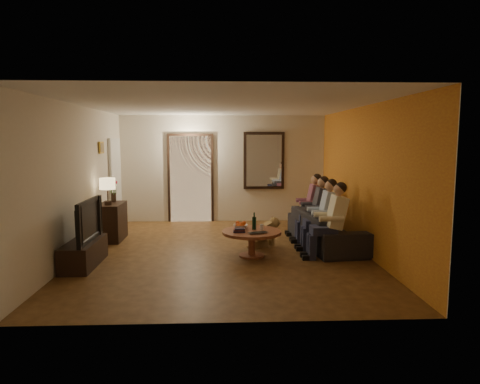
{
  "coord_description": "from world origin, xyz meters",
  "views": [
    {
      "loc": [
        -0.03,
        -7.5,
        2.0
      ],
      "look_at": [
        0.3,
        0.3,
        1.05
      ],
      "focal_mm": 32.0,
      "sensor_mm": 36.0,
      "label": 1
    }
  ],
  "objects_px": {
    "person_a": "(333,224)",
    "wine_bottle": "(254,221)",
    "person_d": "(311,207)",
    "coffee_table": "(252,243)",
    "sofa": "(326,229)",
    "tv": "(82,220)",
    "tv_stand": "(84,253)",
    "laptop": "(259,233)",
    "person_b": "(324,217)",
    "dresser": "(112,222)",
    "bowl": "(241,226)",
    "table_lamp": "(108,191)",
    "person_c": "(317,212)",
    "dog": "(264,232)"
  },
  "relations": [
    {
      "from": "person_c",
      "to": "dog",
      "type": "height_order",
      "value": "person_c"
    },
    {
      "from": "table_lamp",
      "to": "person_d",
      "type": "height_order",
      "value": "table_lamp"
    },
    {
      "from": "coffee_table",
      "to": "person_c",
      "type": "bearing_deg",
      "value": 36.61
    },
    {
      "from": "person_a",
      "to": "sofa",
      "type": "bearing_deg",
      "value": 83.66
    },
    {
      "from": "table_lamp",
      "to": "person_c",
      "type": "bearing_deg",
      "value": -1.52
    },
    {
      "from": "person_a",
      "to": "person_c",
      "type": "xyz_separation_m",
      "value": [
        0.0,
        1.2,
        0.0
      ]
    },
    {
      "from": "table_lamp",
      "to": "tv_stand",
      "type": "xyz_separation_m",
      "value": [
        0.0,
        -1.55,
        -0.81
      ]
    },
    {
      "from": "tv",
      "to": "coffee_table",
      "type": "bearing_deg",
      "value": -80.95
    },
    {
      "from": "person_a",
      "to": "laptop",
      "type": "distance_m",
      "value": 1.27
    },
    {
      "from": "person_d",
      "to": "dresser",
      "type": "bearing_deg",
      "value": -176.2
    },
    {
      "from": "laptop",
      "to": "coffee_table",
      "type": "bearing_deg",
      "value": 92.4
    },
    {
      "from": "tv",
      "to": "person_b",
      "type": "relative_size",
      "value": 0.97
    },
    {
      "from": "sofa",
      "to": "bowl",
      "type": "relative_size",
      "value": 8.65
    },
    {
      "from": "sofa",
      "to": "wine_bottle",
      "type": "bearing_deg",
      "value": 106.83
    },
    {
      "from": "person_c",
      "to": "laptop",
      "type": "relative_size",
      "value": 3.65
    },
    {
      "from": "dresser",
      "to": "coffee_table",
      "type": "bearing_deg",
      "value": -26.18
    },
    {
      "from": "bowl",
      "to": "wine_bottle",
      "type": "bearing_deg",
      "value": -27.55
    },
    {
      "from": "person_a",
      "to": "person_d",
      "type": "relative_size",
      "value": 1.0
    },
    {
      "from": "tv_stand",
      "to": "laptop",
      "type": "relative_size",
      "value": 3.62
    },
    {
      "from": "tv_stand",
      "to": "person_a",
      "type": "height_order",
      "value": "person_a"
    },
    {
      "from": "table_lamp",
      "to": "person_a",
      "type": "distance_m",
      "value": 4.31
    },
    {
      "from": "coffee_table",
      "to": "tv_stand",
      "type": "bearing_deg",
      "value": -170.95
    },
    {
      "from": "tv",
      "to": "coffee_table",
      "type": "relative_size",
      "value": 1.15
    },
    {
      "from": "person_b",
      "to": "person_d",
      "type": "xyz_separation_m",
      "value": [
        0.0,
        1.2,
        0.0
      ]
    },
    {
      "from": "tv_stand",
      "to": "laptop",
      "type": "distance_m",
      "value": 2.84
    },
    {
      "from": "person_c",
      "to": "coffee_table",
      "type": "distance_m",
      "value": 1.74
    },
    {
      "from": "sofa",
      "to": "dog",
      "type": "xyz_separation_m",
      "value": [
        -1.18,
        -0.05,
        -0.05
      ]
    },
    {
      "from": "person_d",
      "to": "sofa",
      "type": "bearing_deg",
      "value": -83.66
    },
    {
      "from": "person_a",
      "to": "person_b",
      "type": "xyz_separation_m",
      "value": [
        0.0,
        0.6,
        0.0
      ]
    },
    {
      "from": "sofa",
      "to": "person_a",
      "type": "distance_m",
      "value": 0.95
    },
    {
      "from": "tv_stand",
      "to": "person_a",
      "type": "bearing_deg",
      "value": 3.44
    },
    {
      "from": "wine_bottle",
      "to": "laptop",
      "type": "distance_m",
      "value": 0.41
    },
    {
      "from": "dog",
      "to": "laptop",
      "type": "height_order",
      "value": "dog"
    },
    {
      "from": "dresser",
      "to": "sofa",
      "type": "bearing_deg",
      "value": -8.54
    },
    {
      "from": "laptop",
      "to": "sofa",
      "type": "bearing_deg",
      "value": 18.8
    },
    {
      "from": "table_lamp",
      "to": "laptop",
      "type": "relative_size",
      "value": 1.64
    },
    {
      "from": "person_a",
      "to": "wine_bottle",
      "type": "relative_size",
      "value": 3.87
    },
    {
      "from": "dog",
      "to": "coffee_table",
      "type": "height_order",
      "value": "dog"
    },
    {
      "from": "dresser",
      "to": "tv",
      "type": "height_order",
      "value": "tv"
    },
    {
      "from": "laptop",
      "to": "dog",
      "type": "bearing_deg",
      "value": 61.9
    },
    {
      "from": "tv",
      "to": "coffee_table",
      "type": "distance_m",
      "value": 2.81
    },
    {
      "from": "wine_bottle",
      "to": "dog",
      "type": "bearing_deg",
      "value": 67.77
    },
    {
      "from": "coffee_table",
      "to": "laptop",
      "type": "relative_size",
      "value": 3.1
    },
    {
      "from": "tv_stand",
      "to": "sofa",
      "type": "bearing_deg",
      "value": 15.3
    },
    {
      "from": "coffee_table",
      "to": "bowl",
      "type": "relative_size",
      "value": 3.93
    },
    {
      "from": "table_lamp",
      "to": "tv",
      "type": "height_order",
      "value": "table_lamp"
    },
    {
      "from": "tv_stand",
      "to": "person_d",
      "type": "bearing_deg",
      "value": 26.59
    },
    {
      "from": "person_d",
      "to": "coffee_table",
      "type": "height_order",
      "value": "person_d"
    },
    {
      "from": "sofa",
      "to": "person_b",
      "type": "relative_size",
      "value": 1.87
    },
    {
      "from": "sofa",
      "to": "laptop",
      "type": "bearing_deg",
      "value": 119.47
    }
  ]
}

